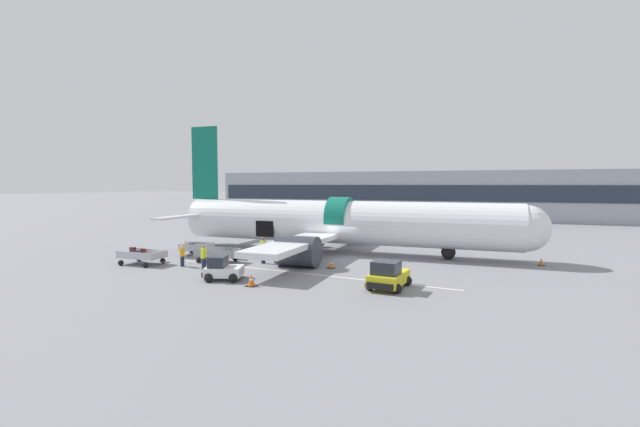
% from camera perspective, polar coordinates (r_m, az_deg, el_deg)
% --- Properties ---
extents(ground_plane, '(500.00, 500.00, 0.00)m').
position_cam_1_polar(ground_plane, '(34.59, 2.45, -5.99)').
color(ground_plane, gray).
extents(apron_marking_line, '(20.64, 2.39, 0.01)m').
position_cam_1_polar(apron_marking_line, '(28.91, -2.31, -7.96)').
color(apron_marking_line, silver).
rests_on(apron_marking_line, ground_plane).
extents(terminal_strip, '(73.43, 8.63, 8.13)m').
position_cam_1_polar(terminal_strip, '(77.49, 12.78, 2.46)').
color(terminal_strip, '#9EA3AD').
rests_on(terminal_strip, ground_plane).
extents(airplane, '(32.91, 25.75, 11.48)m').
position_cam_1_polar(airplane, '(37.09, 2.06, -1.26)').
color(airplane, white).
rests_on(airplane, ground_plane).
extents(baggage_tug_lead, '(2.72, 2.57, 1.48)m').
position_cam_1_polar(baggage_tug_lead, '(27.65, -12.89, -7.28)').
color(baggage_tug_lead, white).
rests_on(baggage_tug_lead, ground_plane).
extents(baggage_tug_mid, '(2.36, 3.40, 1.65)m').
position_cam_1_polar(baggage_tug_mid, '(24.99, 9.07, -8.24)').
color(baggage_tug_mid, yellow).
rests_on(baggage_tug_mid, ground_plane).
extents(baggage_cart_loading, '(4.31, 1.92, 1.06)m').
position_cam_1_polar(baggage_cart_loading, '(33.70, -13.29, -5.46)').
color(baggage_cart_loading, '#999BA0').
rests_on(baggage_cart_loading, ground_plane).
extents(baggage_cart_queued, '(3.46, 2.36, 1.00)m').
position_cam_1_polar(baggage_cart_queued, '(37.56, -15.99, -4.60)').
color(baggage_cart_queued, '#B7BABF').
rests_on(baggage_cart_queued, ground_plane).
extents(baggage_cart_empty, '(4.17, 2.18, 1.19)m').
position_cam_1_polar(baggage_cart_empty, '(34.57, -22.63, -5.35)').
color(baggage_cart_empty, '#B7BABF').
rests_on(baggage_cart_empty, ground_plane).
extents(ground_crew_loader_a, '(0.56, 0.56, 1.77)m').
position_cam_1_polar(ground_crew_loader_a, '(34.13, -7.60, -4.58)').
color(ground_crew_loader_a, black).
rests_on(ground_crew_loader_a, ground_plane).
extents(ground_crew_loader_b, '(0.55, 0.58, 1.75)m').
position_cam_1_polar(ground_crew_loader_b, '(30.99, -15.24, -5.56)').
color(ground_crew_loader_b, '#1E2338').
rests_on(ground_crew_loader_b, ground_plane).
extents(ground_crew_driver, '(0.56, 0.48, 1.63)m').
position_cam_1_polar(ground_crew_driver, '(32.55, -7.57, -5.12)').
color(ground_crew_driver, black).
rests_on(ground_crew_driver, ground_plane).
extents(ground_crew_supervisor, '(0.46, 0.54, 1.57)m').
position_cam_1_polar(ground_crew_supervisor, '(32.68, -17.90, -5.30)').
color(ground_crew_supervisor, '#1E2338').
rests_on(ground_crew_supervisor, ground_plane).
extents(suitcase_on_tarmac_upright, '(0.38, 0.28, 0.64)m').
position_cam_1_polar(suitcase_on_tarmac_upright, '(31.18, -12.30, -6.69)').
color(suitcase_on_tarmac_upright, '#721951').
rests_on(suitcase_on_tarmac_upright, ground_plane).
extents(safety_cone_nose, '(0.49, 0.49, 0.57)m').
position_cam_1_polar(safety_cone_nose, '(35.47, 27.41, -5.75)').
color(safety_cone_nose, black).
rests_on(safety_cone_nose, ground_plane).
extents(safety_cone_engine_left, '(0.61, 0.61, 0.72)m').
position_cam_1_polar(safety_cone_engine_left, '(25.63, -9.13, -8.80)').
color(safety_cone_engine_left, black).
rests_on(safety_cone_engine_left, ground_plane).
extents(safety_cone_wingtip, '(0.53, 0.53, 0.65)m').
position_cam_1_polar(safety_cone_wingtip, '(30.53, 1.46, -6.74)').
color(safety_cone_wingtip, black).
rests_on(safety_cone_wingtip, ground_plane).
extents(safety_cone_tail, '(0.58, 0.58, 0.60)m').
position_cam_1_polar(safety_cone_tail, '(42.92, -17.50, -3.85)').
color(safety_cone_tail, black).
rests_on(safety_cone_tail, ground_plane).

